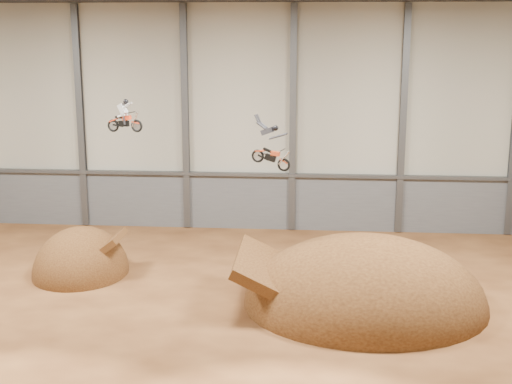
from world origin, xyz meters
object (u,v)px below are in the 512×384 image
fmx_rider_a (125,114)px  fmx_rider_b (269,143)px  takeoff_ramp (81,273)px  landing_ramp (364,305)px

fmx_rider_a → fmx_rider_b: bearing=0.4°
takeoff_ramp → fmx_rider_a: fmx_rider_a is taller
landing_ramp → fmx_rider_a: fmx_rider_a is taller
landing_ramp → fmx_rider_b: 8.71m
takeoff_ramp → landing_ramp: size_ratio=0.51×
takeoff_ramp → landing_ramp: (14.48, -3.26, 0.00)m
fmx_rider_a → fmx_rider_b: fmx_rider_a is taller
fmx_rider_a → takeoff_ramp: bearing=-174.0°
fmx_rider_a → fmx_rider_b: 7.54m
takeoff_ramp → fmx_rider_b: size_ratio=2.25×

